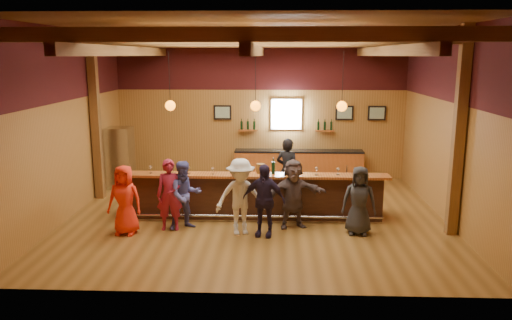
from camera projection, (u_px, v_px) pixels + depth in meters
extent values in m
plane|color=brown|center=(256.00, 217.00, 12.15)|extent=(9.00, 9.00, 0.00)
cube|color=#915F27|center=(261.00, 108.00, 15.60)|extent=(9.00, 0.04, 4.50)
cube|color=#915F27|center=(245.00, 160.00, 7.78)|extent=(9.00, 0.04, 4.50)
cube|color=#915F27|center=(67.00, 124.00, 11.87)|extent=(0.04, 8.00, 4.50)
cube|color=#915F27|center=(450.00, 126.00, 11.51)|extent=(0.04, 8.00, 4.50)
cube|color=brown|center=(255.00, 26.00, 11.22)|extent=(9.00, 8.00, 0.04)
cube|color=#3C1011|center=(261.00, 62.00, 15.29)|extent=(9.00, 0.01, 1.70)
cube|color=#3C1011|center=(63.00, 64.00, 11.58)|extent=(0.01, 8.00, 1.70)
cube|color=#3C1011|center=(454.00, 65.00, 11.22)|extent=(0.01, 8.00, 1.70)
cube|color=brown|center=(95.00, 117.00, 13.33)|extent=(0.22, 0.22, 4.50)
cube|color=brown|center=(459.00, 133.00, 10.54)|extent=(0.22, 0.22, 4.50)
cube|color=brown|center=(248.00, 34.00, 8.35)|extent=(8.80, 0.20, 0.25)
cube|color=brown|center=(253.00, 38.00, 10.31)|extent=(8.80, 0.20, 0.25)
cube|color=brown|center=(257.00, 41.00, 12.26)|extent=(8.80, 0.20, 0.25)
cube|color=brown|center=(260.00, 43.00, 14.22)|extent=(8.80, 0.20, 0.25)
cube|color=brown|center=(125.00, 51.00, 11.46)|extent=(0.18, 7.80, 0.22)
cube|color=brown|center=(255.00, 51.00, 11.34)|extent=(0.18, 7.80, 0.22)
cube|color=brown|center=(388.00, 51.00, 11.22)|extent=(0.18, 7.80, 0.22)
cube|color=black|center=(255.00, 196.00, 12.04)|extent=(6.00, 0.60, 1.05)
cube|color=#93451A|center=(255.00, 175.00, 11.75)|extent=(6.30, 0.50, 0.06)
cube|color=black|center=(256.00, 176.00, 12.33)|extent=(6.00, 0.48, 0.05)
cube|color=black|center=(256.00, 195.00, 12.43)|extent=(6.00, 0.48, 0.90)
cube|color=silver|center=(337.00, 179.00, 12.26)|extent=(0.45, 0.40, 0.14)
cube|color=silver|center=(358.00, 179.00, 12.24)|extent=(0.45, 0.40, 0.14)
cylinder|color=silver|center=(255.00, 216.00, 11.71)|extent=(6.00, 0.06, 0.06)
cube|color=#93451A|center=(299.00, 166.00, 15.65)|extent=(4.00, 0.50, 0.90)
cube|color=black|center=(299.00, 151.00, 15.55)|extent=(4.00, 0.52, 0.05)
cube|color=silver|center=(286.00, 114.00, 15.56)|extent=(0.95, 0.08, 0.95)
cube|color=white|center=(286.00, 114.00, 15.51)|extent=(0.78, 0.01, 0.78)
cube|color=black|center=(223.00, 112.00, 15.62)|extent=(0.55, 0.04, 0.45)
cube|color=silver|center=(222.00, 112.00, 15.59)|extent=(0.45, 0.01, 0.35)
cube|color=black|center=(344.00, 113.00, 15.47)|extent=(0.55, 0.04, 0.45)
cube|color=silver|center=(344.00, 113.00, 15.44)|extent=(0.45, 0.01, 0.35)
cube|color=black|center=(377.00, 113.00, 15.43)|extent=(0.55, 0.04, 0.45)
cube|color=silver|center=(377.00, 113.00, 15.40)|extent=(0.45, 0.01, 0.35)
cube|color=#93451A|center=(248.00, 130.00, 15.64)|extent=(0.60, 0.18, 0.04)
cylinder|color=black|center=(242.00, 125.00, 15.62)|extent=(0.07, 0.07, 0.26)
cylinder|color=black|center=(248.00, 125.00, 15.61)|extent=(0.07, 0.07, 0.26)
cylinder|color=black|center=(254.00, 125.00, 15.60)|extent=(0.07, 0.07, 0.26)
cube|color=#93451A|center=(325.00, 131.00, 15.55)|extent=(0.60, 0.18, 0.04)
cylinder|color=black|center=(318.00, 126.00, 15.52)|extent=(0.07, 0.07, 0.26)
cylinder|color=black|center=(325.00, 126.00, 15.52)|extent=(0.07, 0.07, 0.26)
cylinder|color=black|center=(331.00, 126.00, 15.51)|extent=(0.07, 0.07, 0.26)
cylinder|color=black|center=(169.00, 79.00, 11.55)|extent=(0.01, 0.01, 1.25)
sphere|color=orange|center=(170.00, 106.00, 11.67)|extent=(0.24, 0.24, 0.24)
cylinder|color=black|center=(255.00, 79.00, 11.47)|extent=(0.01, 0.01, 1.25)
sphere|color=orange|center=(255.00, 106.00, 11.60)|extent=(0.24, 0.24, 0.24)
cylinder|color=black|center=(343.00, 79.00, 11.39)|extent=(0.01, 0.01, 1.25)
sphere|color=orange|center=(342.00, 106.00, 11.52)|extent=(0.24, 0.24, 0.24)
cube|color=silver|center=(120.00, 158.00, 14.67)|extent=(0.70, 0.70, 1.80)
imported|color=red|center=(125.00, 200.00, 10.85)|extent=(0.79, 0.55, 1.54)
imported|color=maroon|center=(170.00, 195.00, 11.11)|extent=(0.62, 0.44, 1.61)
imported|color=#4D4F9A|center=(185.00, 195.00, 11.18)|extent=(0.95, 0.88, 1.56)
imported|color=silver|center=(241.00, 197.00, 10.82)|extent=(1.21, 0.87, 1.69)
imported|color=#251C39|center=(264.00, 200.00, 10.73)|extent=(0.99, 0.56, 1.60)
imported|color=#544343|center=(293.00, 194.00, 11.25)|extent=(1.54, 0.83, 1.58)
imported|color=#28282B|center=(359.00, 201.00, 10.84)|extent=(0.79, 0.57, 1.52)
imported|color=black|center=(287.00, 171.00, 13.18)|extent=(0.74, 0.63, 1.73)
cylinder|color=brown|center=(261.00, 168.00, 11.83)|extent=(0.21, 0.21, 0.22)
cylinder|color=black|center=(273.00, 168.00, 11.76)|extent=(0.08, 0.08, 0.29)
cylinder|color=black|center=(273.00, 160.00, 11.72)|extent=(0.03, 0.03, 0.10)
cylinder|color=black|center=(288.00, 168.00, 11.85)|extent=(0.07, 0.07, 0.23)
cylinder|color=black|center=(288.00, 162.00, 11.82)|extent=(0.02, 0.02, 0.08)
cylinder|color=silver|center=(151.00, 173.00, 11.84)|extent=(0.07, 0.07, 0.01)
cylinder|color=silver|center=(151.00, 171.00, 11.83)|extent=(0.01, 0.01, 0.10)
sphere|color=silver|center=(151.00, 167.00, 11.81)|extent=(0.08, 0.08, 0.08)
cylinder|color=silver|center=(172.00, 173.00, 11.84)|extent=(0.06, 0.06, 0.01)
cylinder|color=silver|center=(172.00, 171.00, 11.83)|extent=(0.01, 0.01, 0.09)
sphere|color=silver|center=(172.00, 168.00, 11.81)|extent=(0.07, 0.07, 0.07)
cylinder|color=silver|center=(189.00, 173.00, 11.80)|extent=(0.07, 0.07, 0.01)
cylinder|color=silver|center=(189.00, 171.00, 11.78)|extent=(0.01, 0.01, 0.10)
sphere|color=silver|center=(188.00, 168.00, 11.77)|extent=(0.08, 0.08, 0.08)
cylinder|color=silver|center=(213.00, 174.00, 11.75)|extent=(0.06, 0.06, 0.01)
cylinder|color=silver|center=(213.00, 172.00, 11.74)|extent=(0.01, 0.01, 0.09)
sphere|color=silver|center=(213.00, 169.00, 11.73)|extent=(0.07, 0.07, 0.07)
cylinder|color=silver|center=(243.00, 174.00, 11.78)|extent=(0.08, 0.08, 0.01)
cylinder|color=silver|center=(243.00, 171.00, 11.77)|extent=(0.01, 0.01, 0.11)
sphere|color=silver|center=(243.00, 168.00, 11.75)|extent=(0.09, 0.09, 0.09)
cylinder|color=silver|center=(291.00, 174.00, 11.73)|extent=(0.06, 0.06, 0.01)
cylinder|color=silver|center=(291.00, 172.00, 11.72)|extent=(0.01, 0.01, 0.09)
sphere|color=silver|center=(291.00, 169.00, 11.70)|extent=(0.07, 0.07, 0.07)
cylinder|color=silver|center=(316.00, 175.00, 11.67)|extent=(0.08, 0.08, 0.01)
cylinder|color=silver|center=(316.00, 172.00, 11.65)|extent=(0.01, 0.01, 0.11)
sphere|color=silver|center=(316.00, 169.00, 11.63)|extent=(0.09, 0.09, 0.09)
cylinder|color=silver|center=(338.00, 175.00, 11.68)|extent=(0.07, 0.07, 0.01)
cylinder|color=silver|center=(338.00, 172.00, 11.67)|extent=(0.01, 0.01, 0.10)
sphere|color=silver|center=(338.00, 169.00, 11.65)|extent=(0.08, 0.08, 0.08)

